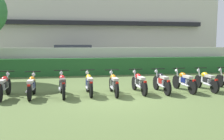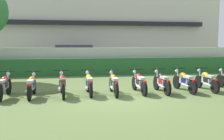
# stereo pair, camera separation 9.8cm
# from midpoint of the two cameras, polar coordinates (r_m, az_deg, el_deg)

# --- Properties ---
(ground) EXTENTS (60.00, 60.00, 0.00)m
(ground) POSITION_cam_midpoint_polar(r_m,az_deg,el_deg) (9.42, 0.88, -6.41)
(ground) COLOR #566B38
(building) EXTENTS (24.43, 6.50, 7.07)m
(building) POSITION_cam_midpoint_polar(r_m,az_deg,el_deg) (25.04, -6.15, 9.61)
(building) COLOR beige
(building) RESTS_ON ground
(compound_wall) EXTENTS (23.21, 0.30, 1.73)m
(compound_wall) POSITION_cam_midpoint_polar(r_m,az_deg,el_deg) (16.77, -4.07, 2.15)
(compound_wall) COLOR beige
(compound_wall) RESTS_ON ground
(hedge_row) EXTENTS (18.57, 0.70, 1.08)m
(hedge_row) POSITION_cam_midpoint_polar(r_m,az_deg,el_deg) (16.10, -3.80, 0.83)
(hedge_row) COLOR #28602D
(hedge_row) RESTS_ON ground
(parked_car) EXTENTS (4.52, 2.12, 1.89)m
(parked_car) POSITION_cam_midpoint_polar(r_m,az_deg,el_deg) (19.33, -8.54, 2.86)
(parked_car) COLOR navy
(parked_car) RESTS_ON ground
(motorcycle_in_row_1) EXTENTS (0.60, 1.96, 0.97)m
(motorcycle_in_row_1) POSITION_cam_midpoint_polar(r_m,az_deg,el_deg) (10.19, -23.62, -3.35)
(motorcycle_in_row_1) COLOR black
(motorcycle_in_row_1) RESTS_ON ground
(motorcycle_in_row_2) EXTENTS (0.60, 1.81, 0.95)m
(motorcycle_in_row_2) POSITION_cam_midpoint_polar(r_m,az_deg,el_deg) (9.96, -18.09, -3.43)
(motorcycle_in_row_2) COLOR black
(motorcycle_in_row_2) RESTS_ON ground
(motorcycle_in_row_3) EXTENTS (0.60, 1.89, 0.98)m
(motorcycle_in_row_3) POSITION_cam_midpoint_polar(r_m,az_deg,el_deg) (9.85, -11.51, -3.25)
(motorcycle_in_row_3) COLOR black
(motorcycle_in_row_3) RESTS_ON ground
(motorcycle_in_row_4) EXTENTS (0.60, 1.82, 0.96)m
(motorcycle_in_row_4) POSITION_cam_midpoint_polar(r_m,az_deg,el_deg) (10.01, -5.53, -3.05)
(motorcycle_in_row_4) COLOR black
(motorcycle_in_row_4) RESTS_ON ground
(motorcycle_in_row_5) EXTENTS (0.60, 1.88, 0.95)m
(motorcycle_in_row_5) POSITION_cam_midpoint_polar(r_m,az_deg,el_deg) (10.01, 0.12, -3.05)
(motorcycle_in_row_5) COLOR black
(motorcycle_in_row_5) RESTS_ON ground
(motorcycle_in_row_6) EXTENTS (0.60, 1.89, 0.95)m
(motorcycle_in_row_6) POSITION_cam_midpoint_polar(r_m,az_deg,el_deg) (10.38, 5.91, -2.77)
(motorcycle_in_row_6) COLOR black
(motorcycle_in_row_6) RESTS_ON ground
(motorcycle_in_row_7) EXTENTS (0.60, 1.85, 0.96)m
(motorcycle_in_row_7) POSITION_cam_midpoint_polar(r_m,az_deg,el_deg) (10.56, 10.95, -2.65)
(motorcycle_in_row_7) COLOR black
(motorcycle_in_row_7) RESTS_ON ground
(motorcycle_in_row_8) EXTENTS (0.60, 1.93, 0.96)m
(motorcycle_in_row_8) POSITION_cam_midpoint_polar(r_m,az_deg,el_deg) (11.05, 15.83, -2.40)
(motorcycle_in_row_8) COLOR black
(motorcycle_in_row_8) RESTS_ON ground
(motorcycle_in_row_9) EXTENTS (0.60, 1.92, 0.95)m
(motorcycle_in_row_9) POSITION_cam_midpoint_polar(r_m,az_deg,el_deg) (11.56, 20.39, -2.20)
(motorcycle_in_row_9) COLOR black
(motorcycle_in_row_9) RESTS_ON ground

